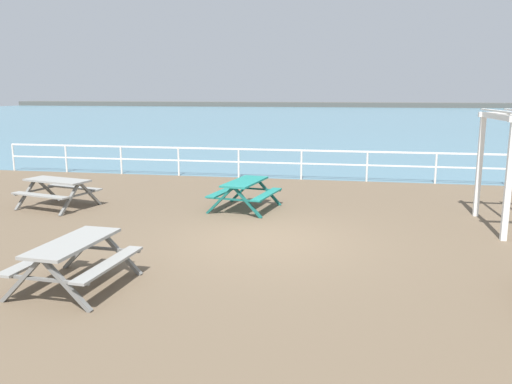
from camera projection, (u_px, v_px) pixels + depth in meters
The scene contains 7 objects.
ground_plane at pixel (265, 244), 10.98m from camera, with size 30.00×24.00×0.20m, color brown.
sea_band at pixel (338, 117), 61.82m from camera, with size 142.00×90.00×0.01m, color teal.
distant_shoreline at pixel (345, 107), 103.29m from camera, with size 142.00×6.00×1.80m, color #4C4C47.
seaward_railing at pixel (301, 158), 18.29m from camera, with size 23.07×0.07×1.08m.
picnic_table_far_left at pixel (58, 186), 13.89m from camera, with size 2.11×1.89×0.80m.
picnic_table_far_right at pixel (74, 253), 8.19m from camera, with size 1.65×1.89×0.80m.
picnic_table_seaward at pixel (245, 188), 13.68m from camera, with size 1.80×2.03×0.80m.
Camera 1 is at (1.76, -10.41, 3.12)m, focal length 36.00 mm.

